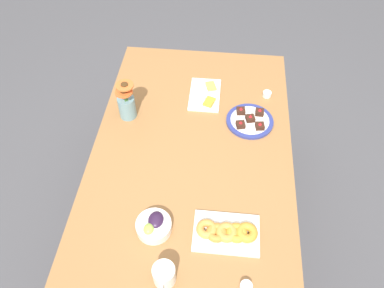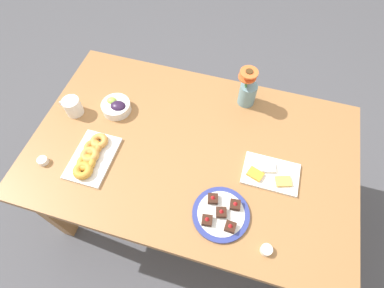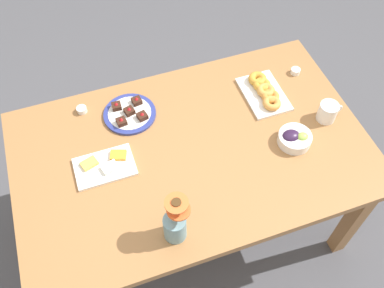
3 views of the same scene
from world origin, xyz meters
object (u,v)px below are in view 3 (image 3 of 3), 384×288
at_px(coffee_mug, 328,112).
at_px(cheese_platter, 105,166).
at_px(croissant_platter, 265,92).
at_px(dining_table, 192,159).
at_px(flower_vase, 175,225).
at_px(grape_bowl, 294,138).
at_px(jam_cup_berry, 296,71).
at_px(dessert_plate, 130,113).
at_px(jam_cup_honey, 82,110).

bearing_deg(coffee_mug, cheese_platter, 175.78).
bearing_deg(croissant_platter, dining_table, -156.69).
bearing_deg(croissant_platter, flower_vase, -139.12).
relative_size(coffee_mug, croissant_platter, 0.44).
height_order(coffee_mug, grape_bowl, coffee_mug).
distance_m(croissant_platter, jam_cup_berry, 0.23).
distance_m(grape_bowl, dessert_plate, 0.78).
height_order(coffee_mug, jam_cup_honey, coffee_mug).
bearing_deg(dining_table, cheese_platter, 174.72).
bearing_deg(jam_cup_honey, dessert_plate, -24.44).
relative_size(coffee_mug, flower_vase, 0.52).
xyz_separation_m(croissant_platter, jam_cup_honey, (-0.87, 0.19, -0.01)).
bearing_deg(dining_table, flower_vase, -118.28).
bearing_deg(cheese_platter, coffee_mug, -4.22).
relative_size(dining_table, grape_bowl, 10.56).
bearing_deg(flower_vase, jam_cup_honey, 107.14).
distance_m(grape_bowl, flower_vase, 0.69).
bearing_deg(cheese_platter, jam_cup_honey, 95.85).
relative_size(coffee_mug, jam_cup_berry, 2.58).
bearing_deg(dining_table, jam_cup_berry, 22.56).
distance_m(dining_table, coffee_mug, 0.67).
bearing_deg(dessert_plate, dining_table, -53.25).
bearing_deg(flower_vase, croissant_platter, 40.88).
relative_size(dining_table, coffee_mug, 12.92).
xyz_separation_m(jam_cup_berry, flower_vase, (-0.86, -0.64, 0.07)).
height_order(coffee_mug, jam_cup_berry, coffee_mug).
bearing_deg(jam_cup_berry, grape_bowl, -118.39).
distance_m(grape_bowl, croissant_platter, 0.31).
bearing_deg(dessert_plate, jam_cup_honey, 155.56).
distance_m(cheese_platter, croissant_platter, 0.85).
distance_m(cheese_platter, flower_vase, 0.45).
bearing_deg(croissant_platter, cheese_platter, -169.42).
distance_m(coffee_mug, flower_vase, 0.92).
height_order(dining_table, flower_vase, flower_vase).
relative_size(cheese_platter, dessert_plate, 1.04).
xyz_separation_m(croissant_platter, flower_vase, (-0.64, -0.56, 0.06)).
bearing_deg(jam_cup_berry, cheese_platter, -167.22).
distance_m(coffee_mug, cheese_platter, 1.05).
bearing_deg(croissant_platter, grape_bowl, -89.44).
bearing_deg(grape_bowl, jam_cup_berry, 61.61).
height_order(croissant_platter, jam_cup_berry, croissant_platter).
bearing_deg(flower_vase, grape_bowl, 20.94).
height_order(dining_table, jam_cup_honey, jam_cup_honey).
distance_m(dining_table, flower_vase, 0.45).
xyz_separation_m(coffee_mug, grape_bowl, (-0.21, -0.08, -0.02)).
relative_size(croissant_platter, jam_cup_berry, 5.83).
relative_size(jam_cup_berry, dessert_plate, 0.19).
bearing_deg(dining_table, coffee_mug, -3.59).
distance_m(coffee_mug, jam_cup_berry, 0.32).
xyz_separation_m(dessert_plate, flower_vase, (0.02, -0.65, 0.07)).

